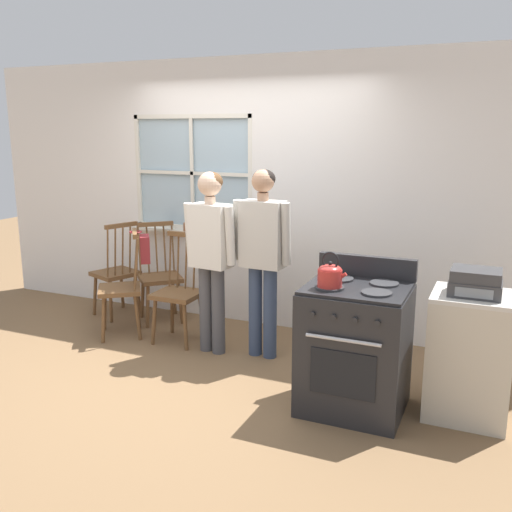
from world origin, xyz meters
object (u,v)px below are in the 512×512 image
object	(u,v)px
person_elderly_left	(211,245)
kettle	(330,275)
chair_by_window	(122,289)
chair_near_wall	(179,294)
person_teen_center	(263,247)
stereo	(476,282)
stove	(355,347)
side_counter	(469,356)
potted_plant	(189,224)
chair_center_cluster	(116,274)
handbag	(144,248)
chair_near_stove	(160,277)

from	to	relation	value
person_elderly_left	kettle	bearing A→B (deg)	-20.92
chair_by_window	chair_near_wall	distance (m)	0.60
person_teen_center	stereo	xyz separation A→B (m)	(1.75, -0.45, -0.02)
chair_by_window	person_elderly_left	distance (m)	1.14
stove	side_counter	bearing A→B (deg)	15.74
chair_near_wall	stove	bearing A→B (deg)	-19.73
side_counter	potted_plant	bearing A→B (deg)	158.31
person_teen_center	kettle	world-z (taller)	person_teen_center
person_elderly_left	stove	size ratio (longest dim) A/B	1.51
chair_center_cluster	stereo	distance (m)	3.79
chair_near_wall	person_teen_center	bearing A→B (deg)	-1.83
potted_plant	side_counter	distance (m)	3.19
person_teen_center	stereo	size ratio (longest dim) A/B	4.91
chair_by_window	handbag	distance (m)	0.46
handbag	chair_near_stove	bearing A→B (deg)	103.72
potted_plant	handbag	size ratio (longest dim) A/B	0.70
chair_near_wall	stove	distance (m)	1.98
person_teen_center	stove	xyz separation A→B (m)	(0.99, -0.64, -0.53)
chair_by_window	stereo	world-z (taller)	stereo
chair_center_cluster	person_teen_center	bearing A→B (deg)	98.63
person_teen_center	kettle	size ratio (longest dim) A/B	6.76
chair_near_wall	chair_center_cluster	xyz separation A→B (m)	(-1.02, 0.39, 0.00)
person_teen_center	potted_plant	world-z (taller)	person_teen_center
chair_near_wall	potted_plant	world-z (taller)	potted_plant
person_elderly_left	chair_by_window	bearing A→B (deg)	-174.57
handbag	stereo	xyz separation A→B (m)	(3.04, -0.52, 0.12)
person_teen_center	side_counter	distance (m)	1.89
person_elderly_left	kettle	distance (m)	1.46
chair_center_cluster	potted_plant	world-z (taller)	potted_plant
chair_by_window	chair_near_wall	size ratio (longest dim) A/B	1.00
chair_by_window	chair_near_stove	bearing A→B (deg)	133.90
stove	kettle	distance (m)	0.59
chair_near_wall	side_counter	world-z (taller)	chair_near_wall
chair_near_stove	person_elderly_left	xyz separation A→B (m)	(0.92, -0.56, 0.53)
chair_by_window	stove	world-z (taller)	stove
stereo	kettle	bearing A→B (deg)	-160.61
chair_near_wall	chair_near_stove	bearing A→B (deg)	138.54
chair_center_cluster	handbag	xyz separation A→B (m)	(0.61, -0.34, 0.40)
person_elderly_left	stereo	xyz separation A→B (m)	(2.22, -0.36, -0.01)
chair_near_wall	side_counter	bearing A→B (deg)	-9.84
person_elderly_left	potted_plant	world-z (taller)	person_elderly_left
stove	stereo	size ratio (longest dim) A/B	3.19
chair_near_stove	person_teen_center	world-z (taller)	person_teen_center
person_teen_center	chair_center_cluster	bearing A→B (deg)	170.65
chair_by_window	side_counter	world-z (taller)	chair_by_window
stove	side_counter	distance (m)	0.79
person_teen_center	side_counter	xyz separation A→B (m)	(1.75, -0.42, -0.56)
person_elderly_left	stereo	bearing A→B (deg)	-2.22
stove	kettle	size ratio (longest dim) A/B	4.39
chair_center_cluster	stereo	bearing A→B (deg)	97.69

